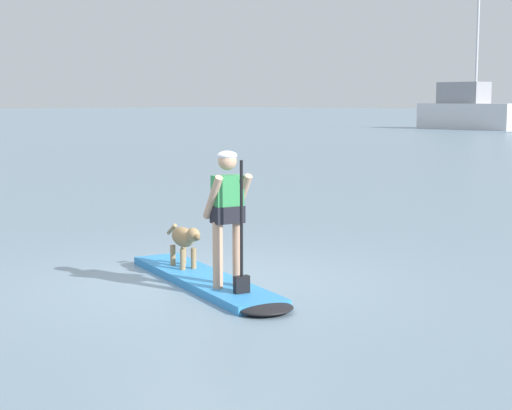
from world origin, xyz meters
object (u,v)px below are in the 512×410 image
moored_boat_port (469,111)px  dog (184,239)px  person_paddler (228,209)px  paddleboard (211,283)px

moored_boat_port → dog: bearing=-66.9°
person_paddler → moored_boat_port: (-23.63, 53.03, 0.45)m
paddleboard → dog: dog is taller
paddleboard → moored_boat_port: bearing=113.7°
paddleboard → moored_boat_port: moored_boat_port is taller
dog → moored_boat_port: bearing=113.1°
person_paddler → moored_boat_port: bearing=114.0°
dog → moored_boat_port: moored_boat_port is taller
paddleboard → person_paddler: 1.08m
person_paddler → dog: size_ratio=1.66×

